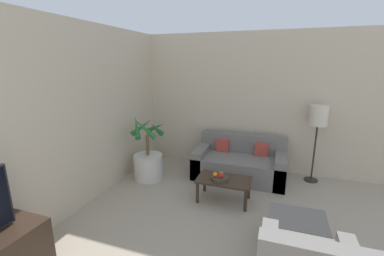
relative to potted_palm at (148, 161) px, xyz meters
The scene contains 10 objects.
wall_back 3.01m from the potted_palm, 24.33° to the left, with size 7.68×0.06×2.70m.
potted_palm is the anchor object (origin of this frame).
sofa_loveseat 1.72m from the potted_palm, 21.36° to the left, with size 1.66×0.86×0.77m.
floor_lamp 3.13m from the potted_palm, 17.11° to the left, with size 0.31×0.31×1.40m.
coffee_table 1.54m from the potted_palm, 12.64° to the right, with size 0.83×0.48×0.37m.
fruit_bowl 1.50m from the potted_palm, 14.81° to the right, with size 0.26×0.26×0.04m.
apple_red 1.53m from the potted_palm, 15.69° to the right, with size 0.08×0.08×0.08m.
apple_green 1.50m from the potted_palm, 12.59° to the right, with size 0.07×0.07×0.07m.
orange_fruit 1.44m from the potted_palm, 15.96° to the right, with size 0.07×0.07×0.07m.
ottoman 2.76m from the potted_palm, 22.77° to the right, with size 0.65×0.54×0.36m.
Camera 1 is at (-0.34, 1.64, 2.11)m, focal length 24.00 mm.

